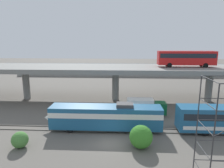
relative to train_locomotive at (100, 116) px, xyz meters
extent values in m
plane|color=#605B54|center=(1.70, -4.00, -2.19)|extent=(260.00, 260.00, 0.00)
cube|color=#59544C|center=(1.70, -0.71, -2.13)|extent=(110.00, 0.12, 0.12)
cube|color=#59544C|center=(1.70, 0.71, -2.13)|extent=(110.00, 0.12, 0.12)
cube|color=#1E5984|center=(0.82, 0.00, -0.11)|extent=(16.29, 3.00, 3.20)
cube|color=white|center=(0.82, 0.00, 0.47)|extent=(16.29, 3.04, 0.77)
cone|color=white|center=(-7.33, 0.00, -0.43)|extent=(2.22, 2.85, 2.85)
cube|color=black|center=(-5.66, 0.00, 0.79)|extent=(2.22, 2.70, 1.02)
cube|color=#3F3F42|center=(3.59, 0.00, 1.74)|extent=(2.40, 1.80, 0.50)
cylinder|color=black|center=(-4.27, -1.35, -1.71)|extent=(0.96, 0.18, 0.96)
cylinder|color=black|center=(-4.27, 1.35, -1.71)|extent=(0.96, 0.18, 0.96)
cylinder|color=black|center=(5.91, -1.35, -1.71)|extent=(0.96, 0.18, 0.96)
cylinder|color=black|center=(5.91, 1.35, -1.71)|extent=(0.96, 0.18, 0.96)
cylinder|color=black|center=(14.89, -1.35, -1.73)|extent=(0.92, 0.18, 0.92)
cylinder|color=black|center=(14.89, 1.35, -1.73)|extent=(0.92, 0.18, 0.92)
cube|color=gray|center=(1.70, 16.00, 4.88)|extent=(96.00, 11.71, 0.94)
cylinder|color=gray|center=(-18.70, 16.00, 1.11)|extent=(1.50, 1.50, 6.59)
cylinder|color=gray|center=(1.70, 16.00, 1.11)|extent=(1.50, 1.50, 6.59)
cylinder|color=gray|center=(22.10, 16.00, 1.11)|extent=(1.50, 1.50, 6.59)
cube|color=red|center=(16.81, 16.14, 7.30)|extent=(12.00, 2.55, 2.90)
cube|color=black|center=(16.81, 16.14, 7.82)|extent=(11.52, 2.59, 0.93)
cube|color=black|center=(10.86, 16.14, 7.65)|extent=(0.08, 2.30, 1.74)
cylinder|color=black|center=(13.09, 14.93, 5.85)|extent=(1.00, 0.26, 1.00)
cylinder|color=black|center=(13.09, 17.35, 5.85)|extent=(1.00, 0.26, 1.00)
cylinder|color=black|center=(20.53, 14.93, 5.85)|extent=(1.00, 0.26, 1.00)
cylinder|color=black|center=(20.53, 17.35, 5.85)|extent=(1.00, 0.26, 1.00)
cube|color=#0C4C26|center=(9.88, 6.36, -0.75)|extent=(2.00, 2.30, 2.00)
cube|color=silver|center=(6.38, 6.36, -0.45)|extent=(4.60, 2.30, 2.60)
cylinder|color=black|center=(9.59, 7.45, -1.75)|extent=(0.88, 0.28, 0.88)
cylinder|color=black|center=(9.59, 5.27, -1.75)|extent=(0.88, 0.28, 0.88)
cylinder|color=black|center=(5.38, 7.45, -1.75)|extent=(0.88, 0.28, 0.88)
cylinder|color=black|center=(5.38, 5.27, -1.75)|extent=(0.88, 0.28, 0.88)
cylinder|color=#2D2D30|center=(10.05, -10.53, 2.84)|extent=(0.10, 0.10, 10.06)
cylinder|color=#2D2D30|center=(10.05, -13.86, 2.84)|extent=(0.10, 0.10, 10.06)
cylinder|color=#2D2D30|center=(11.71, -10.53, -0.18)|extent=(3.33, 0.07, 0.07)
cylinder|color=#2D2D30|center=(11.71, -10.53, 1.83)|extent=(3.33, 0.07, 0.07)
cylinder|color=#2D2D30|center=(10.05, -12.20, 1.83)|extent=(0.07, 3.33, 0.07)
cylinder|color=#2D2D30|center=(11.71, -10.53, 3.85)|extent=(3.33, 0.07, 0.07)
cylinder|color=#2D2D30|center=(10.05, -12.20, 3.85)|extent=(0.07, 3.33, 0.07)
cylinder|color=#2D2D30|center=(11.71, -10.53, 5.86)|extent=(3.33, 0.07, 0.07)
cylinder|color=#2D2D30|center=(10.05, -12.20, 5.86)|extent=(0.07, 3.33, 0.07)
cylinder|color=#2D2D30|center=(11.71, -10.53, 7.87)|extent=(3.33, 0.07, 0.07)
cylinder|color=#2D2D30|center=(10.05, -12.20, 7.87)|extent=(0.07, 3.33, 0.07)
cube|color=gray|center=(1.70, 51.00, -1.51)|extent=(75.74, 12.49, 1.37)
cube|color=#B7B7BC|center=(17.44, 51.14, -0.15)|extent=(4.69, 1.78, 0.70)
cube|color=#1E232B|center=(17.20, 51.14, 0.44)|extent=(2.06, 1.56, 0.48)
cylinder|color=black|center=(18.89, 51.98, -0.50)|extent=(0.64, 0.20, 0.64)
cylinder|color=black|center=(18.89, 50.29, -0.50)|extent=(0.64, 0.20, 0.64)
cylinder|color=black|center=(15.98, 51.98, -0.50)|extent=(0.64, 0.20, 0.64)
cylinder|color=black|center=(15.98, 50.29, -0.50)|extent=(0.64, 0.20, 0.64)
cube|color=black|center=(-29.76, 51.86, -0.15)|extent=(4.08, 1.82, 0.70)
cube|color=#1E232B|center=(-29.55, 51.86, 0.44)|extent=(1.80, 1.60, 0.48)
cylinder|color=black|center=(-31.02, 50.99, -0.50)|extent=(0.64, 0.20, 0.64)
cylinder|color=black|center=(-31.02, 52.72, -0.50)|extent=(0.64, 0.20, 0.64)
cylinder|color=black|center=(-28.49, 50.99, -0.50)|extent=(0.64, 0.20, 0.64)
cylinder|color=black|center=(-28.49, 52.72, -0.50)|extent=(0.64, 0.20, 0.64)
cube|color=black|center=(12.44, 50.92, -0.15)|extent=(4.31, 1.86, 0.70)
cube|color=#1E232B|center=(12.23, 50.92, 0.44)|extent=(1.90, 1.64, 0.48)
cylinder|color=black|center=(13.78, 51.80, -0.50)|extent=(0.64, 0.20, 0.64)
cylinder|color=black|center=(13.78, 50.04, -0.50)|extent=(0.64, 0.20, 0.64)
cylinder|color=black|center=(11.11, 51.80, -0.50)|extent=(0.64, 0.20, 0.64)
cylinder|color=black|center=(11.11, 50.04, -0.50)|extent=(0.64, 0.20, 0.64)
cube|color=#515459|center=(13.16, 53.80, -0.15)|extent=(4.69, 1.74, 0.70)
cube|color=#1E232B|center=(12.93, 53.80, 0.44)|extent=(2.06, 1.53, 0.48)
cylinder|color=black|center=(14.62, 54.63, -0.50)|extent=(0.64, 0.20, 0.64)
cylinder|color=black|center=(14.62, 52.97, -0.50)|extent=(0.64, 0.20, 0.64)
cylinder|color=black|center=(11.71, 54.63, -0.50)|extent=(0.64, 0.20, 0.64)
cylinder|color=black|center=(11.71, 52.97, -0.50)|extent=(0.64, 0.20, 0.64)
cube|color=#9E998C|center=(24.19, 51.49, -0.15)|extent=(4.06, 1.76, 0.70)
cube|color=#1E232B|center=(24.39, 51.49, 0.44)|extent=(1.78, 1.55, 0.48)
cylinder|color=black|center=(22.93, 50.65, -0.50)|extent=(0.64, 0.20, 0.64)
cylinder|color=black|center=(22.93, 52.32, -0.50)|extent=(0.64, 0.20, 0.64)
cylinder|color=black|center=(25.44, 50.65, -0.50)|extent=(0.64, 0.20, 0.64)
cylinder|color=black|center=(25.44, 52.32, -0.50)|extent=(0.64, 0.20, 0.64)
cube|color=maroon|center=(5.10, 51.31, -0.15)|extent=(4.65, 1.83, 0.70)
cube|color=#1E232B|center=(4.86, 51.31, 0.44)|extent=(2.05, 1.61, 0.48)
cylinder|color=black|center=(6.54, 52.18, -0.50)|extent=(0.64, 0.20, 0.64)
cylinder|color=black|center=(6.54, 50.44, -0.50)|extent=(0.64, 0.20, 0.64)
cylinder|color=black|center=(3.65, 52.18, -0.50)|extent=(0.64, 0.20, 0.64)
cylinder|color=black|center=(3.65, 50.44, -0.50)|extent=(0.64, 0.20, 0.64)
cube|color=navy|center=(24.30, 53.62, -0.15)|extent=(4.20, 1.84, 0.70)
cube|color=#1E232B|center=(24.09, 53.62, 0.44)|extent=(1.85, 1.62, 0.48)
cylinder|color=black|center=(25.60, 54.49, -0.50)|extent=(0.64, 0.20, 0.64)
cylinder|color=black|center=(25.60, 52.74, -0.50)|extent=(0.64, 0.20, 0.64)
cylinder|color=black|center=(23.00, 54.49, -0.50)|extent=(0.64, 0.20, 0.64)
cylinder|color=black|center=(23.00, 52.74, -0.50)|extent=(0.64, 0.20, 0.64)
cube|color=#B7B7BC|center=(-20.67, 50.35, -0.15)|extent=(4.70, 1.84, 0.70)
cube|color=#1E232B|center=(-20.43, 50.35, 0.44)|extent=(2.07, 1.62, 0.48)
cylinder|color=black|center=(-22.12, 49.48, -0.50)|extent=(0.64, 0.20, 0.64)
cylinder|color=black|center=(-22.12, 51.22, -0.50)|extent=(0.64, 0.20, 0.64)
cylinder|color=black|center=(-19.21, 49.48, -0.50)|extent=(0.64, 0.20, 0.64)
cylinder|color=black|center=(-19.21, 51.22, -0.50)|extent=(0.64, 0.20, 0.64)
cube|color=navy|center=(1.70, 74.00, -2.19)|extent=(140.00, 36.00, 0.01)
sphere|color=#457C37|center=(-9.40, -5.67, -1.16)|extent=(2.05, 2.05, 2.05)
sphere|color=#357C26|center=(5.57, -4.91, -0.75)|extent=(2.88, 2.88, 2.88)
camera|label=1|loc=(3.20, -28.19, 10.80)|focal=32.56mm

